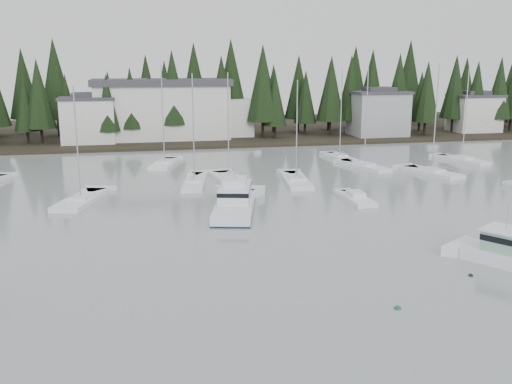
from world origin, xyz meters
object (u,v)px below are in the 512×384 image
(house_west, at_px, (88,119))
(harbor_inn, at_px, (173,110))
(house_east_b, at_px, (474,112))
(sailboat_5, at_px, (296,182))
(sailboat_0, at_px, (339,158))
(sailboat_1, at_px, (462,161))
(sailboat_4, at_px, (81,201))
(sailboat_6, at_px, (165,165))
(sailboat_12, at_px, (229,180))
(sailboat_10, at_px, (432,173))
(sailboat_8, at_px, (364,167))
(cabin_cruiser_center, at_px, (235,204))
(runabout_1, at_px, (356,200))
(sailboat_11, at_px, (195,183))
(house_east_a, at_px, (378,112))

(house_west, height_order, harbor_inn, harbor_inn)
(house_east_b, bearing_deg, house_west, -179.25)
(house_west, distance_m, sailboat_5, 47.06)
(sailboat_0, distance_m, sailboat_1, 18.01)
(sailboat_4, height_order, sailboat_6, sailboat_6)
(sailboat_6, bearing_deg, sailboat_4, 170.40)
(harbor_inn, bearing_deg, sailboat_1, -38.72)
(sailboat_4, relative_size, sailboat_12, 0.92)
(sailboat_0, relative_size, sailboat_10, 0.95)
(house_west, height_order, sailboat_10, sailboat_10)
(sailboat_4, height_order, sailboat_8, sailboat_8)
(cabin_cruiser_center, height_order, sailboat_8, sailboat_8)
(sailboat_5, xyz_separation_m, runabout_1, (3.57, -10.56, 0.07))
(sailboat_12, bearing_deg, sailboat_5, -116.60)
(sailboat_1, distance_m, runabout_1, 31.71)
(cabin_cruiser_center, bearing_deg, sailboat_4, 79.25)
(sailboat_10, xyz_separation_m, sailboat_12, (-26.83, 1.58, -0.01))
(sailboat_4, relative_size, sailboat_10, 0.85)
(sailboat_11, relative_size, runabout_1, 2.03)
(harbor_inn, xyz_separation_m, sailboat_1, (40.22, -32.25, -5.69))
(house_east_a, bearing_deg, house_east_b, 5.19)
(house_east_a, bearing_deg, harbor_inn, 173.64)
(sailboat_11, bearing_deg, sailboat_10, -80.40)
(house_west, xyz_separation_m, harbor_inn, (15.04, 3.34, 1.12))
(sailboat_5, bearing_deg, house_east_a, -28.90)
(harbor_inn, xyz_separation_m, sailboat_6, (-3.20, -26.45, -5.69))
(harbor_inn, distance_m, sailboat_5, 43.67)
(harbor_inn, height_order, sailboat_1, sailboat_1)
(sailboat_8, bearing_deg, runabout_1, 137.51)
(house_east_b, bearing_deg, sailboat_10, -128.36)
(sailboat_5, bearing_deg, house_east_b, -44.27)
(sailboat_1, bearing_deg, house_west, 44.60)
(sailboat_6, xyz_separation_m, sailboat_11, (2.88, -13.54, -0.01))
(sailboat_1, relative_size, sailboat_5, 1.10)
(house_west, height_order, sailboat_8, sailboat_8)
(sailboat_8, height_order, sailboat_12, sailboat_8)
(sailboat_6, bearing_deg, house_east_a, -45.98)
(house_west, xyz_separation_m, sailboat_4, (2.02, -43.30, -4.59))
(sailboat_1, xyz_separation_m, sailboat_11, (-40.53, -7.75, -0.02))
(house_east_a, bearing_deg, sailboat_4, -140.86)
(house_east_a, xyz_separation_m, house_east_b, (22.00, 2.00, -0.50))
(cabin_cruiser_center, relative_size, sailboat_6, 0.84)
(cabin_cruiser_center, relative_size, sailboat_8, 0.85)
(house_east_a, bearing_deg, sailboat_12, -135.39)
(harbor_inn, distance_m, sailboat_4, 48.76)
(house_west, distance_m, sailboat_1, 62.53)
(sailboat_10, relative_size, sailboat_12, 1.08)
(runabout_1, bearing_deg, house_east_b, -42.78)
(sailboat_0, bearing_deg, sailboat_5, 140.00)
(sailboat_0, distance_m, sailboat_11, 27.21)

